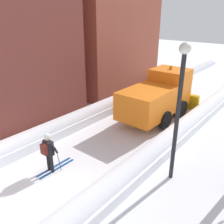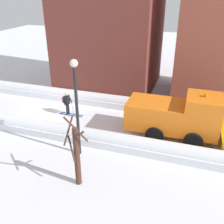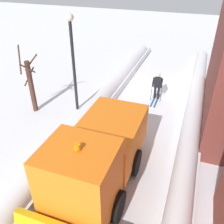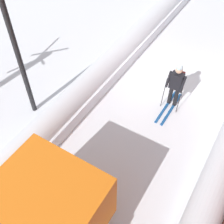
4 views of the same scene
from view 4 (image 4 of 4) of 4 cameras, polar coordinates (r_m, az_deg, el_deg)
The scene contains 2 objects.
skier at distance 9.77m, azimuth 13.11°, elevation 5.75°, with size 0.62×1.80×1.81m.
street_lamp at distance 8.36m, azimuth -20.56°, elevation 16.44°, with size 0.40×0.40×5.37m.
Camera 4 is at (-2.08, 8.17, 7.37)m, focal length 44.18 mm.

